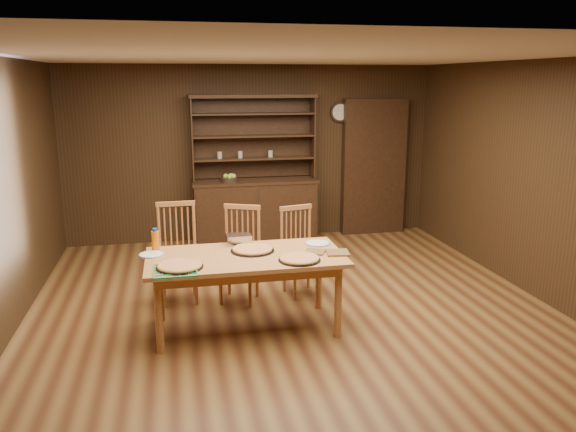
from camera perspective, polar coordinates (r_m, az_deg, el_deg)
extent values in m
plane|color=brown|center=(5.97, 0.67, -9.81)|extent=(6.00, 6.00, 0.00)
plane|color=silver|center=(5.48, 0.75, 15.99)|extent=(6.00, 6.00, 0.00)
plane|color=#322010|center=(8.50, -3.68, 6.36)|extent=(5.50, 0.00, 5.50)
plane|color=#322010|center=(2.84, 14.03, -9.08)|extent=(5.50, 0.00, 5.50)
plane|color=#322010|center=(6.72, 24.29, 3.23)|extent=(0.00, 6.00, 6.00)
cube|color=#331E11|center=(8.40, -3.34, 0.37)|extent=(1.80, 0.50, 0.90)
cube|color=#331E11|center=(8.30, -3.39, 3.53)|extent=(1.84, 0.52, 0.04)
cube|color=#331E11|center=(8.44, -3.68, 8.02)|extent=(1.80, 0.02, 1.20)
cube|color=#331E11|center=(8.21, -9.74, 7.69)|extent=(0.02, 0.32, 1.20)
cube|color=#331E11|center=(8.46, 2.50, 8.05)|extent=(0.02, 0.32, 1.20)
cube|color=#331E11|center=(8.25, -3.59, 12.06)|extent=(1.84, 0.34, 0.05)
cylinder|color=gray|center=(8.26, -6.96, 6.16)|extent=(0.07, 0.07, 0.10)
cylinder|color=gray|center=(8.29, -4.88, 6.24)|extent=(0.07, 0.07, 0.10)
cube|color=#331E11|center=(8.90, 8.68, 4.94)|extent=(1.00, 0.18, 2.10)
cylinder|color=#331E11|center=(8.70, 5.28, 10.47)|extent=(0.30, 0.04, 0.30)
cylinder|color=beige|center=(8.67, 5.33, 10.46)|extent=(0.24, 0.01, 0.24)
cube|color=#C98B46|center=(5.38, -4.34, -4.20)|extent=(1.87, 0.93, 0.04)
cylinder|color=#C98B46|center=(5.15, -12.99, -9.85)|extent=(0.07, 0.07, 0.71)
cylinder|color=#C98B46|center=(5.81, -12.88, -7.08)|extent=(0.07, 0.07, 0.71)
cylinder|color=#C98B46|center=(5.35, 5.12, -8.62)|extent=(0.07, 0.07, 0.71)
cylinder|color=#C98B46|center=(5.98, 3.15, -6.11)|extent=(0.07, 0.07, 0.71)
cube|color=#AE6E3B|center=(6.23, -11.06, -4.55)|extent=(0.45, 0.43, 0.04)
cylinder|color=#AE6E3B|center=(6.16, -12.49, -7.20)|extent=(0.04, 0.04, 0.44)
cylinder|color=#AE6E3B|center=(6.46, -12.53, -6.21)|extent=(0.04, 0.04, 0.44)
cylinder|color=#AE6E3B|center=(6.16, -9.31, -7.02)|extent=(0.04, 0.04, 0.44)
cylinder|color=#AE6E3B|center=(6.46, -9.50, -6.04)|extent=(0.04, 0.04, 0.44)
cube|color=#AE6E3B|center=(6.25, -11.37, 1.23)|extent=(0.43, 0.04, 0.05)
cube|color=#AE6E3B|center=(6.15, -5.02, -4.73)|extent=(0.56, 0.55, 0.04)
cylinder|color=#AE6E3B|center=(6.14, -6.86, -7.10)|extent=(0.04, 0.04, 0.42)
cylinder|color=#AE6E3B|center=(6.41, -6.01, -6.16)|extent=(0.04, 0.04, 0.42)
cylinder|color=#AE6E3B|center=(6.05, -3.88, -7.36)|extent=(0.04, 0.04, 0.42)
cylinder|color=#AE6E3B|center=(6.33, -3.15, -6.38)|extent=(0.04, 0.04, 0.42)
cube|color=#AE6E3B|center=(6.16, -4.68, 0.94)|extent=(0.39, 0.19, 0.05)
cube|color=#AE6E3B|center=(6.34, 1.42, -4.34)|extent=(0.49, 0.47, 0.04)
cylinder|color=#AE6E3B|center=(6.22, 0.71, -6.83)|extent=(0.04, 0.04, 0.40)
cylinder|color=#AE6E3B|center=(6.47, -0.41, -6.00)|extent=(0.04, 0.04, 0.40)
cylinder|color=#AE6E3B|center=(6.35, 3.26, -6.41)|extent=(0.04, 0.04, 0.40)
cylinder|color=#AE6E3B|center=(6.60, 2.08, -5.62)|extent=(0.04, 0.04, 0.40)
cube|color=#AE6E3B|center=(6.33, 0.80, 0.87)|extent=(0.39, 0.12, 0.05)
cylinder|color=black|center=(5.10, -10.94, -5.14)|extent=(0.42, 0.42, 0.01)
cylinder|color=tan|center=(5.10, -10.95, -4.98)|extent=(0.39, 0.39, 0.02)
torus|color=#D08F4A|center=(5.10, -10.95, -4.98)|extent=(0.39, 0.39, 0.03)
cylinder|color=black|center=(5.21, 1.17, -4.49)|extent=(0.39, 0.39, 0.01)
cylinder|color=tan|center=(5.20, 1.17, -4.33)|extent=(0.36, 0.36, 0.02)
torus|color=#D08F4A|center=(5.20, 1.17, -4.33)|extent=(0.37, 0.37, 0.03)
cylinder|color=black|center=(5.50, -3.63, -3.52)|extent=(0.43, 0.43, 0.01)
cylinder|color=tan|center=(5.50, -3.63, -3.37)|extent=(0.38, 0.38, 0.02)
torus|color=#D08F4A|center=(5.50, -3.63, -3.37)|extent=(0.39, 0.39, 0.03)
cylinder|color=silver|center=(5.51, -13.68, -3.82)|extent=(0.24, 0.24, 0.01)
torus|color=#3661A3|center=(5.51, -13.68, -3.80)|extent=(0.24, 0.24, 0.01)
cylinder|color=silver|center=(5.73, 3.02, -2.78)|extent=(0.25, 0.25, 0.01)
torus|color=#3661A3|center=(5.73, 3.02, -2.76)|extent=(0.25, 0.25, 0.01)
cube|color=silver|center=(5.74, -5.04, -2.35)|extent=(0.25, 0.18, 0.10)
cylinder|color=orange|center=(5.63, -13.32, -2.48)|extent=(0.07, 0.07, 0.20)
cylinder|color=#1338A2|center=(5.60, -13.38, -1.37)|extent=(0.04, 0.04, 0.03)
cube|color=#A91320|center=(5.44, 5.05, -3.72)|extent=(0.24, 0.24, 0.02)
cube|color=#A91320|center=(5.45, 2.74, -3.64)|extent=(0.25, 0.25, 0.01)
cylinder|color=black|center=(8.20, -5.99, 3.71)|extent=(0.25, 0.25, 0.06)
sphere|color=#96D037|center=(8.18, -6.35, 4.04)|extent=(0.08, 0.08, 0.08)
sphere|color=#96D037|center=(8.22, -5.81, 4.09)|extent=(0.08, 0.08, 0.08)
sphere|color=#96D037|center=(8.14, -5.96, 3.99)|extent=(0.08, 0.08, 0.08)
sphere|color=#96D037|center=(8.17, -5.56, 4.05)|extent=(0.08, 0.08, 0.08)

